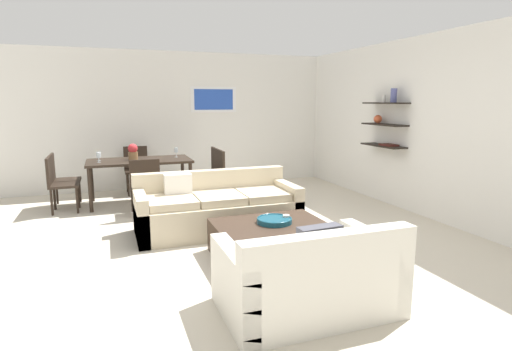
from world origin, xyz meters
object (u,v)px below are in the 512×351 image
dining_table (140,164)px  dining_chair_right_near (215,172)px  dining_chair_left_near (58,181)px  dining_chair_left_far (60,176)px  sofa_beige (217,209)px  wine_glass_left_far (99,155)px  candle_jar (286,218)px  decorative_bowl (274,220)px  wine_glass_left_near (98,156)px  dining_chair_head (136,167)px  centerpiece_vase (133,152)px  wine_glass_right_far (176,150)px  loveseat_white (309,277)px  coffee_table (272,241)px  dining_chair_right_far (209,168)px  dining_chair_foot (145,183)px

dining_table → dining_chair_right_near: 1.29m
dining_chair_left_near → dining_chair_left_far: bearing=90.0°
sofa_beige → wine_glass_left_far: 2.61m
dining_table → wine_glass_left_far: wine_glass_left_far is taller
sofa_beige → candle_jar: size_ratio=26.95×
decorative_bowl → wine_glass_left_near: (-1.87, 2.96, 0.45)m
sofa_beige → candle_jar: bearing=-63.6°
wine_glass_left_far → decorative_bowl: bearing=-59.6°
decorative_bowl → dining_table: size_ratio=0.23×
dining_chair_head → wine_glass_left_far: 1.04m
wine_glass_left_far → wine_glass_left_near: (-0.00, -0.22, 0.01)m
sofa_beige → centerpiece_vase: bearing=114.9°
candle_jar → dining_chair_left_far: size_ratio=0.09×
decorative_bowl → centerpiece_vase: centerpiece_vase is taller
decorative_bowl → wine_glass_right_far: size_ratio=2.32×
decorative_bowl → loveseat_white: bearing=-99.6°
dining_chair_left_far → loveseat_white: bearing=-63.5°
wine_glass_right_far → wine_glass_left_near: (-1.29, -0.22, -0.01)m
coffee_table → dining_chair_right_far: bearing=88.4°
decorative_bowl → dining_chair_right_far: 3.28m
coffee_table → wine_glass_right_far: (-0.52, 3.24, 0.68)m
dining_chair_left_far → centerpiece_vase: bearing=-7.5°
centerpiece_vase → dining_table: bearing=-26.9°
dining_table → dining_chair_head: (0.00, 0.86, -0.17)m
decorative_bowl → dining_chair_right_far: dining_chair_right_far is taller
dining_chair_left_near → dining_chair_foot: bearing=-27.4°
candle_jar → wine_glass_left_near: 3.60m
coffee_table → dining_chair_right_far: dining_chair_right_far is taller
loveseat_white → wine_glass_left_far: 4.79m
dining_chair_right_far → centerpiece_vase: centerpiece_vase is taller
dining_chair_foot → dining_chair_right_near: same height
candle_jar → wine_glass_right_far: bearing=103.0°
dining_chair_left_far → dining_chair_right_near: size_ratio=1.00×
dining_chair_left_far → decorative_bowl: bearing=-52.8°
dining_chair_left_near → decorative_bowl: bearing=-49.2°
candle_jar → dining_chair_right_far: dining_chair_right_far is taller
loveseat_white → dining_chair_right_far: size_ratio=1.62×
dining_table → centerpiece_vase: size_ratio=6.28×
centerpiece_vase → dining_chair_left_far: bearing=172.5°
candle_jar → wine_glass_left_near: size_ratio=0.49×
decorative_bowl → coffee_table: bearing=-136.0°
sofa_beige → dining_chair_left_near: size_ratio=2.44×
coffee_table → dining_table: (-1.17, 3.12, 0.49)m
dining_chair_right_far → wine_glass_right_far: wine_glass_right_far is taller
candle_jar → dining_chair_left_near: size_ratio=0.09×
sofa_beige → dining_chair_right_far: (0.42, 2.17, 0.21)m
dining_chair_left_far → dining_chair_right_near: (2.52, -0.40, 0.00)m
dining_chair_right_far → decorative_bowl: bearing=-90.7°
decorative_bowl → dining_chair_head: dining_chair_head is taller
loveseat_white → centerpiece_vase: centerpiece_vase is taller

